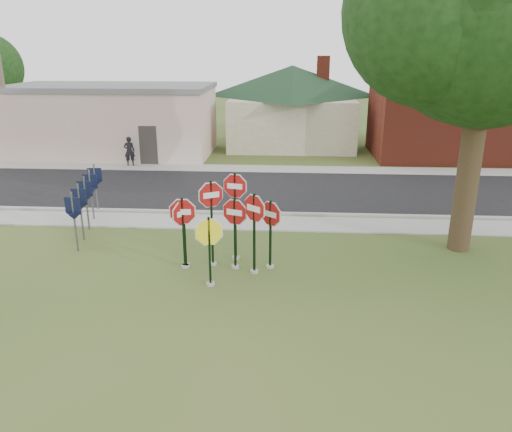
# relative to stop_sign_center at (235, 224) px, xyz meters

# --- Properties ---
(ground) EXTENTS (120.00, 120.00, 0.00)m
(ground) POSITION_rel_stop_sign_center_xyz_m (-0.29, -1.50, -1.41)
(ground) COLOR #2E4A1C
(ground) RESTS_ON ground
(sidewalk_near) EXTENTS (60.00, 1.60, 0.06)m
(sidewalk_near) POSITION_rel_stop_sign_center_xyz_m (-0.29, 4.00, -1.38)
(sidewalk_near) COLOR gray
(sidewalk_near) RESTS_ON ground
(road) EXTENTS (60.00, 7.00, 0.04)m
(road) POSITION_rel_stop_sign_center_xyz_m (-0.29, 8.50, -1.39)
(road) COLOR black
(road) RESTS_ON ground
(sidewalk_far) EXTENTS (60.00, 1.60, 0.06)m
(sidewalk_far) POSITION_rel_stop_sign_center_xyz_m (-0.29, 12.80, -1.38)
(sidewalk_far) COLOR gray
(sidewalk_far) RESTS_ON ground
(curb) EXTENTS (60.00, 0.20, 0.14)m
(curb) POSITION_rel_stop_sign_center_xyz_m (-0.29, 5.00, -1.34)
(curb) COLOR gray
(curb) RESTS_ON ground
(stop_sign_center) EXTENTS (1.01, 0.38, 2.31)m
(stop_sign_center) POSITION_rel_stop_sign_center_xyz_m (0.00, 0.00, 0.00)
(stop_sign_center) COLOR #99978E
(stop_sign_center) RESTS_ON ground
(stop_sign_yellow) EXTENTS (1.03, 0.32, 2.13)m
(stop_sign_yellow) POSITION_rel_stop_sign_center_xyz_m (-0.58, -1.20, -0.15)
(stop_sign_yellow) COLOR #99978E
(stop_sign_yellow) RESTS_ON ground
(stop_sign_left) EXTENTS (1.08, 0.24, 2.32)m
(stop_sign_left) POSITION_rel_stop_sign_center_xyz_m (-1.53, -0.07, 0.01)
(stop_sign_left) COLOR #99978E
(stop_sign_left) RESTS_ON ground
(stop_sign_right) EXTENTS (0.86, 0.73, 2.56)m
(stop_sign_right) POSITION_rel_stop_sign_center_xyz_m (0.59, -0.30, 0.18)
(stop_sign_right) COLOR #99978E
(stop_sign_right) RESTS_ON ground
(stop_sign_back_right) EXTENTS (1.01, 0.25, 2.90)m
(stop_sign_back_right) POSITION_rel_stop_sign_center_xyz_m (-0.05, 0.66, 0.41)
(stop_sign_back_right) COLOR #99978E
(stop_sign_back_right) RESTS_ON ground
(stop_sign_back_left) EXTENTS (0.94, 0.53, 2.77)m
(stop_sign_back_left) POSITION_rel_stop_sign_center_xyz_m (-0.71, 0.17, 0.33)
(stop_sign_back_left) COLOR #99978E
(stop_sign_back_left) RESTS_ON ground
(stop_sign_far_right) EXTENTS (0.82, 0.66, 2.23)m
(stop_sign_far_right) POSITION_rel_stop_sign_center_xyz_m (1.04, 0.08, -0.06)
(stop_sign_far_right) COLOR #99978E
(stop_sign_far_right) RESTS_ON ground
(stop_sign_far_left) EXTENTS (0.75, 0.76, 2.24)m
(stop_sign_far_left) POSITION_rel_stop_sign_center_xyz_m (-1.51, -0.00, -0.06)
(stop_sign_far_left) COLOR #99978E
(stop_sign_far_left) RESTS_ON ground
(route_sign_row) EXTENTS (1.43, 4.63, 2.00)m
(route_sign_row) POSITION_rel_stop_sign_center_xyz_m (-5.69, 3.00, -0.18)
(route_sign_row) COLOR #59595E
(route_sign_row) RESTS_ON ground
(building_stucco) EXTENTS (12.20, 6.20, 4.20)m
(building_stucco) POSITION_rel_stop_sign_center_xyz_m (-9.29, 16.50, 0.74)
(building_stucco) COLOR silver
(building_stucco) RESTS_ON ground
(building_house) EXTENTS (11.60, 11.60, 6.20)m
(building_house) POSITION_rel_stop_sign_center_xyz_m (1.71, 20.50, 2.24)
(building_house) COLOR beige
(building_house) RESTS_ON ground
(building_brick) EXTENTS (10.20, 6.20, 4.75)m
(building_brick) POSITION_rel_stop_sign_center_xyz_m (11.71, 17.00, 1.00)
(building_brick) COLOR maroon
(building_brick) RESTS_ON ground
(oak_tree) EXTENTS (10.74, 10.14, 11.13)m
(oak_tree) POSITION_rel_stop_sign_center_xyz_m (7.21, 2.00, 6.15)
(oak_tree) COLOR #302215
(oak_tree) RESTS_ON ground
(utility_pole_near) EXTENTS (2.20, 0.26, 9.50)m
(utility_pole_near) POSITION_rel_stop_sign_center_xyz_m (-14.29, 13.70, 3.56)
(utility_pole_near) COLOR brown
(utility_pole_near) RESTS_ON ground
(pedestrian) EXTENTS (0.65, 0.49, 1.62)m
(pedestrian) POSITION_rel_stop_sign_center_xyz_m (-7.25, 13.04, -0.54)
(pedestrian) COLOR black
(pedestrian) RESTS_ON sidewalk_far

